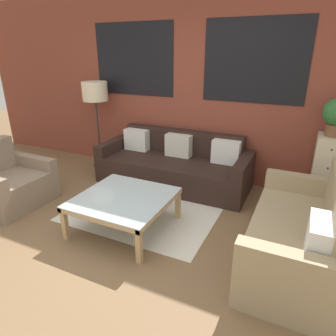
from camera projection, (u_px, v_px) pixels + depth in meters
ground_plane at (97, 254)px, 3.05m from camera, size 16.00×16.00×0.00m
wall_back_brick at (189, 87)px, 4.58m from camera, size 8.40×0.09×2.80m
rug at (151, 204)px, 4.04m from camera, size 1.85×1.78×0.00m
couch_dark at (174, 166)px, 4.60m from camera, size 2.27×0.88×0.78m
settee_vintage at (300, 236)px, 2.82m from camera, size 0.80×1.68×0.92m
armchair_corner at (10, 184)px, 3.99m from camera, size 0.80×0.90×0.84m
coffee_table at (124, 201)px, 3.39m from camera, size 1.01×1.01×0.40m
floor_lamp at (95, 94)px, 4.95m from camera, size 0.42×0.42×1.46m
drawer_cabinet at (326, 172)px, 3.88m from camera, size 0.33×0.42×0.95m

